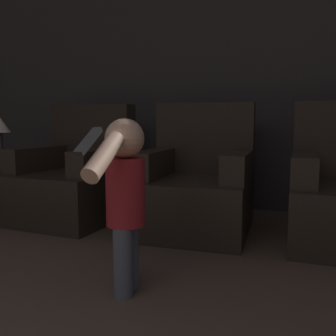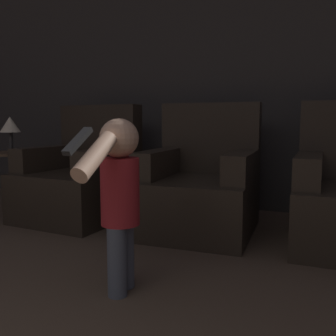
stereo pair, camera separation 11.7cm
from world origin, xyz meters
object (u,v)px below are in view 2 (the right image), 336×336
armchair_left (82,180)px  person_toddler (119,192)px  lamp (10,125)px  armchair_middle (201,187)px

armchair_left → person_toddler: 1.55m
lamp → armchair_left: bearing=5.2°
armchair_left → lamp: bearing=-170.4°
armchair_middle → lamp: bearing=-179.2°
person_toddler → armchair_middle: bearing=-9.5°
armchair_middle → person_toddler: 1.18m
armchair_middle → person_toddler: armchair_middle is taller
armchair_left → armchair_middle: (1.07, 0.00, 0.00)m
armchair_left → lamp: armchair_left is taller
armchair_left → person_toddler: bearing=-44.6°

